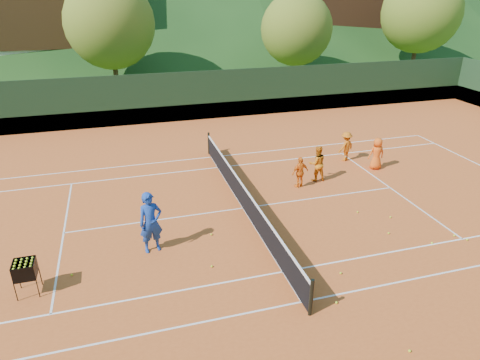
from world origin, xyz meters
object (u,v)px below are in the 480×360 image
object	(u,v)px
student_a	(317,163)
student_c	(377,154)
tennis_net	(243,196)
coach	(151,223)
student_b	(300,172)
chalet_left	(37,11)
ball_hopper	(25,270)
chalet_mid	(206,13)
student_d	(346,146)
chalet_right	(343,10)

from	to	relation	value
student_a	student_c	distance (m)	3.19
tennis_net	coach	bearing A→B (deg)	-152.07
coach	student_c	distance (m)	11.16
student_b	chalet_left	xyz separation A→B (m)	(-12.79, 28.86, 4.96)
ball_hopper	chalet_mid	world-z (taller)	chalet_mid
student_b	student_d	size ratio (longest dim) A/B	0.93
student_c	chalet_left	xyz separation A→B (m)	(-16.91, 28.02, 4.89)
student_b	student_c	world-z (taller)	student_c
chalet_left	tennis_net	bearing A→B (deg)	-71.57
ball_hopper	chalet_left	xyz separation A→B (m)	(-2.98, 33.04, 4.88)
student_c	chalet_mid	bearing A→B (deg)	-82.96
coach	student_d	distance (m)	10.93
student_c	chalet_left	bearing A→B (deg)	-53.47
coach	student_d	world-z (taller)	coach
tennis_net	chalet_left	distance (m)	32.04
chalet_mid	chalet_right	size ratio (longest dim) A/B	1.06
chalet_mid	student_a	bearing A→B (deg)	-93.97
student_b	chalet_mid	xyz separation A→B (m)	(3.21, 32.86, 4.31)
student_c	chalet_mid	size ratio (longest dim) A/B	0.12
student_c	student_a	bearing A→B (deg)	12.82
tennis_net	student_b	bearing A→B (deg)	22.29
chalet_mid	ball_hopper	bearing A→B (deg)	-109.37
tennis_net	student_c	bearing A→B (deg)	16.01
tennis_net	chalet_mid	distance (m)	34.81
student_d	chalet_mid	xyz separation A→B (m)	(-0.07, 30.72, 4.26)
chalet_mid	student_d	bearing A→B (deg)	-89.87
student_b	chalet_right	bearing A→B (deg)	-133.43
student_c	student_d	xyz separation A→B (m)	(-0.84, 1.30, -0.02)
coach	student_d	bearing A→B (deg)	17.06
chalet_left	chalet_mid	size ratio (longest dim) A/B	1.09
ball_hopper	chalet_mid	bearing A→B (deg)	70.63
coach	tennis_net	bearing A→B (deg)	16.76
student_d	chalet_right	size ratio (longest dim) A/B	0.12
ball_hopper	student_c	bearing A→B (deg)	19.82
student_b	ball_hopper	bearing A→B (deg)	10.46
coach	chalet_right	distance (m)	39.87
coach	student_a	world-z (taller)	coach
student_b	chalet_mid	distance (m)	33.29
student_d	chalet_left	world-z (taller)	chalet_left
chalet_right	coach	bearing A→B (deg)	-126.46
student_a	tennis_net	size ratio (longest dim) A/B	0.13
coach	student_b	xyz separation A→B (m)	(6.35, 3.03, -0.34)
chalet_left	chalet_right	bearing A→B (deg)	0.00
coach	chalet_mid	bearing A→B (deg)	63.92
student_d	tennis_net	world-z (taller)	student_d
student_b	ball_hopper	xyz separation A→B (m)	(-9.81, -4.18, 0.08)
student_a	student_c	world-z (taller)	student_a
student_c	chalet_right	world-z (taller)	chalet_right
student_b	chalet_right	size ratio (longest dim) A/B	0.11
ball_hopper	chalet_right	xyz separation A→B (m)	(27.02, 33.04, 4.49)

